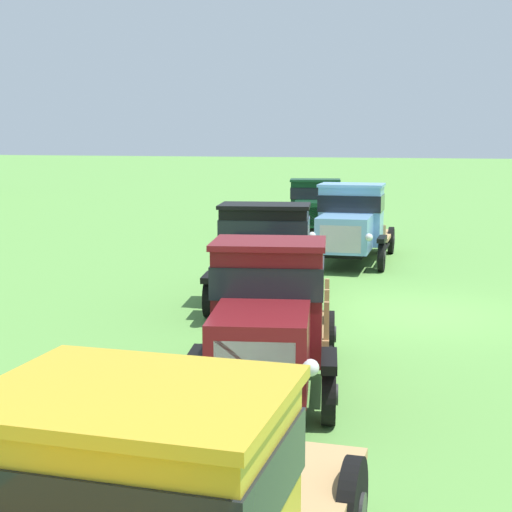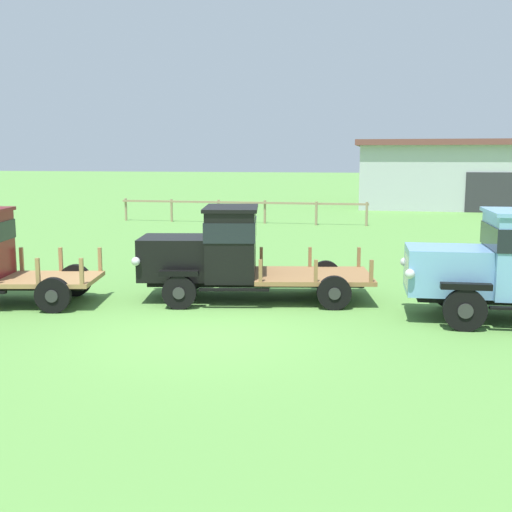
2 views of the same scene
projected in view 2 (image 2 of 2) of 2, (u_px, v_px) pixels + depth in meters
name	position (u px, v px, depth m)	size (l,w,h in m)	color
ground_plane	(204.00, 333.00, 12.31)	(240.00, 240.00, 0.00)	#5B9342
paddock_fence	(241.00, 207.00, 32.28)	(12.71, 0.42, 1.17)	#997F60
vintage_truck_midrow_center	(224.00, 252.00, 15.07)	(5.72, 3.02, 2.20)	black
vintage_truck_far_side	(508.00, 264.00, 13.09)	(5.48, 2.35, 2.29)	black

